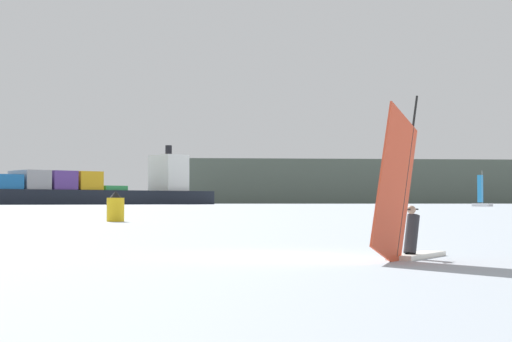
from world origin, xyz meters
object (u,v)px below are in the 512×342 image
(windsurfer, at_px, (405,215))
(small_sailboat, at_px, (482,203))
(channel_buoy, at_px, (115,208))
(cargo_ship, at_px, (55,190))

(windsurfer, relative_size, small_sailboat, 0.38)
(windsurfer, relative_size, channel_buoy, 1.96)
(cargo_ship, height_order, channel_buoy, cargo_ship)
(cargo_ship, bearing_deg, small_sailboat, 95.83)
(cargo_ship, bearing_deg, channel_buoy, 65.95)
(cargo_ship, height_order, small_sailboat, cargo_ship)
(cargo_ship, relative_size, small_sailboat, 15.66)
(cargo_ship, bearing_deg, windsurfer, 66.44)
(windsurfer, bearing_deg, channel_buoy, 52.38)
(channel_buoy, height_order, small_sailboat, small_sailboat)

